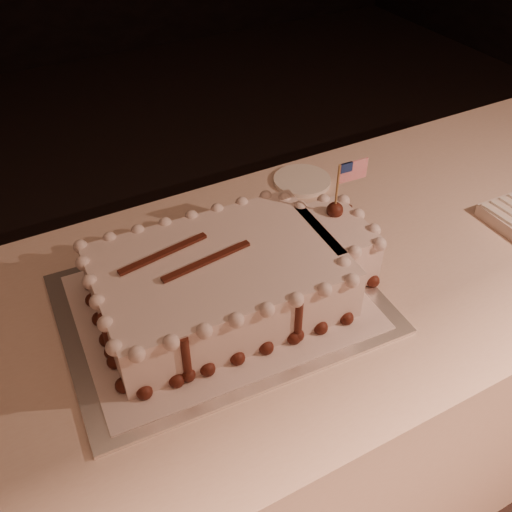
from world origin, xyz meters
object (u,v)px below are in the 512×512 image
cake_board (220,303)px  side_plate (302,181)px  sheet_cake (234,276)px  banquet_table (272,394)px

cake_board → side_plate: 0.48m
cake_board → sheet_cake: bearing=0.5°
cake_board → sheet_cake: 0.07m
banquet_table → side_plate: side_plate is taller
banquet_table → sheet_cake: 0.45m
cake_board → side_plate: (0.38, 0.30, 0.00)m
banquet_table → side_plate: size_ratio=16.33×
cake_board → sheet_cake: size_ratio=1.04×
sheet_cake → side_plate: sheet_cake is taller
cake_board → sheet_cake: sheet_cake is taller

